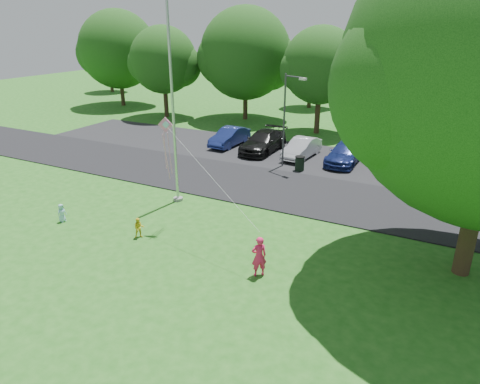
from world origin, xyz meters
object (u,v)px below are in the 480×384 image
at_px(flagpole, 174,123).
at_px(child_yellow, 139,228).
at_px(trash_can, 300,164).
at_px(woman, 259,256).
at_px(child_blue, 62,213).
at_px(kite, 167,136).
at_px(street_lamp, 287,113).

xyz_separation_m(flagpole, child_yellow, (0.93, -4.29, -3.70)).
bearing_deg(flagpole, trash_can, 61.39).
relative_size(woman, child_blue, 1.79).
bearing_deg(kite, child_blue, -174.15).
xyz_separation_m(child_blue, kite, (5.02, 1.93, 3.89)).
height_order(trash_can, child_blue, trash_can).
bearing_deg(kite, flagpole, 105.47).
height_order(flagpole, trash_can, flagpole).
distance_m(flagpole, child_yellow, 5.74).
bearing_deg(child_blue, street_lamp, -21.25).
height_order(flagpole, woman, flagpole).
relative_size(flagpole, trash_can, 10.14).
height_order(street_lamp, child_yellow, street_lamp).
relative_size(child_yellow, kite, 0.16).
bearing_deg(child_yellow, flagpole, 59.42).
relative_size(child_yellow, child_blue, 1.04).
height_order(woman, child_yellow, woman).
height_order(woman, kite, kite).
bearing_deg(kite, child_yellow, -129.76).
distance_m(street_lamp, trash_can, 3.31).
height_order(street_lamp, child_blue, street_lamp).
bearing_deg(child_blue, woman, -84.06).
relative_size(trash_can, child_blue, 1.10).
bearing_deg(kite, street_lamp, 67.45).
bearing_deg(woman, child_blue, -43.24).
distance_m(child_blue, kite, 6.64).
bearing_deg(woman, kite, -63.23).
height_order(woman, child_blue, woman).
bearing_deg(child_yellow, child_blue, 142.43).
xyz_separation_m(street_lamp, woman, (3.90, -12.51, -2.79)).
distance_m(trash_can, kite, 11.26).
bearing_deg(child_blue, child_yellow, -79.03).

